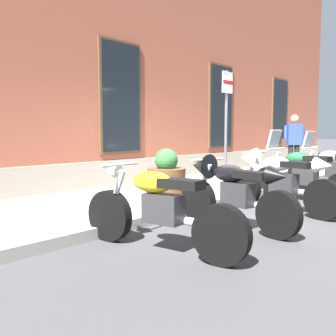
% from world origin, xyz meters
% --- Properties ---
extents(ground_plane, '(140.00, 140.00, 0.00)m').
position_xyz_m(ground_plane, '(0.00, 0.00, 0.00)').
color(ground_plane, '#38383A').
extents(sidewalk, '(30.20, 2.88, 0.15)m').
position_xyz_m(sidewalk, '(0.00, 1.44, 0.07)').
color(sidewalk, gray).
rests_on(sidewalk, ground_plane).
extents(motorcycle_yellow_naked, '(0.62, 2.14, 0.96)m').
position_xyz_m(motorcycle_yellow_naked, '(-2.80, -0.88, 0.48)').
color(motorcycle_yellow_naked, black).
rests_on(motorcycle_yellow_naked, ground_plane).
extents(motorcycle_black_sport, '(0.62, 2.00, 1.01)m').
position_xyz_m(motorcycle_black_sport, '(-1.34, -0.89, 0.55)').
color(motorcycle_black_sport, black).
rests_on(motorcycle_black_sport, ground_plane).
extents(motorcycle_white_sport, '(0.68, 2.12, 1.05)m').
position_xyz_m(motorcycle_white_sport, '(0.12, -0.88, 0.57)').
color(motorcycle_white_sport, black).
rests_on(motorcycle_white_sport, ground_plane).
extents(motorcycle_green_touring, '(0.69, 2.15, 1.37)m').
position_xyz_m(motorcycle_green_touring, '(1.32, -0.95, 0.57)').
color(motorcycle_green_touring, black).
rests_on(motorcycle_green_touring, ground_plane).
extents(pedestrian_blue_top, '(0.55, 0.48, 1.66)m').
position_xyz_m(pedestrian_blue_top, '(4.56, 0.75, 1.08)').
color(pedestrian_blue_top, black).
rests_on(pedestrian_blue_top, sidewalk).
extents(parking_sign, '(0.36, 0.07, 2.47)m').
position_xyz_m(parking_sign, '(1.13, 0.77, 1.74)').
color(parking_sign, '#4C4C51').
rests_on(parking_sign, sidewalk).
extents(barrel_planter, '(0.69, 0.69, 0.89)m').
position_xyz_m(barrel_planter, '(-0.92, 0.66, 0.51)').
color(barrel_planter, brown).
rests_on(barrel_planter, sidewalk).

